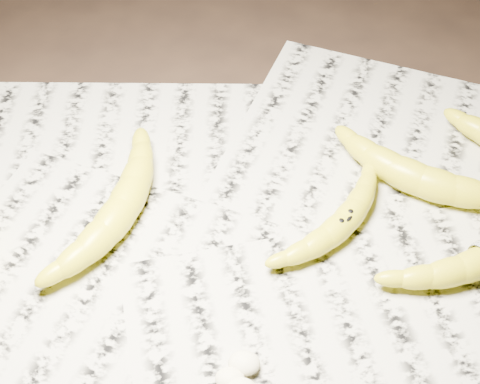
# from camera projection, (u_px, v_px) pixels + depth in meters

# --- Properties ---
(ground) EXTENTS (3.00, 3.00, 0.00)m
(ground) POSITION_uv_depth(u_px,v_px,m) (258.00, 249.00, 0.76)
(ground) COLOR black
(ground) RESTS_ON ground
(newspaper_patch) EXTENTS (0.90, 0.70, 0.01)m
(newspaper_patch) POSITION_uv_depth(u_px,v_px,m) (274.00, 265.00, 0.74)
(newspaper_patch) COLOR #B2AF99
(newspaper_patch) RESTS_ON ground
(banana_left_b) EXTENTS (0.12, 0.22, 0.04)m
(banana_left_b) POSITION_uv_depth(u_px,v_px,m) (121.00, 207.00, 0.76)
(banana_left_b) COLOR gold
(banana_left_b) RESTS_ON newspaper_patch
(banana_center) EXTENTS (0.14, 0.17, 0.03)m
(banana_center) POSITION_uv_depth(u_px,v_px,m) (343.00, 221.00, 0.76)
(banana_center) COLOR gold
(banana_center) RESTS_ON newspaper_patch
(banana_upper_a) EXTENTS (0.22, 0.14, 0.04)m
(banana_upper_a) POSITION_uv_depth(u_px,v_px,m) (423.00, 178.00, 0.79)
(banana_upper_a) COLOR gold
(banana_upper_a) RESTS_ON newspaper_patch
(flesh_chunk_a) EXTENTS (0.03, 0.03, 0.02)m
(flesh_chunk_a) POSITION_uv_depth(u_px,v_px,m) (244.00, 361.00, 0.65)
(flesh_chunk_a) COLOR beige
(flesh_chunk_a) RESTS_ON newspaper_patch
(flesh_chunk_c) EXTENTS (0.03, 0.02, 0.02)m
(flesh_chunk_c) POSITION_uv_depth(u_px,v_px,m) (230.00, 377.00, 0.64)
(flesh_chunk_c) COLOR beige
(flesh_chunk_c) RESTS_ON newspaper_patch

